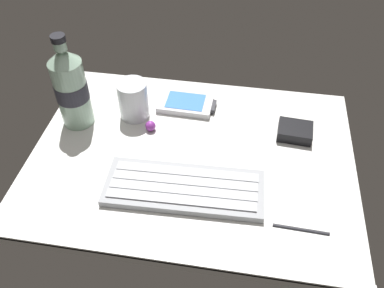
# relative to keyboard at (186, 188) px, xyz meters

# --- Properties ---
(ground_plane) EXTENTS (0.64, 0.48, 0.03)m
(ground_plane) POSITION_rel_keyboard_xyz_m (-0.00, 0.09, -0.02)
(ground_plane) COLOR silver
(keyboard) EXTENTS (0.29, 0.12, 0.02)m
(keyboard) POSITION_rel_keyboard_xyz_m (0.00, 0.00, 0.00)
(keyboard) COLOR #93969B
(keyboard) RESTS_ON ground_plane
(handheld_device) EXTENTS (0.13, 0.08, 0.02)m
(handheld_device) POSITION_rel_keyboard_xyz_m (-0.04, 0.24, -0.00)
(handheld_device) COLOR silver
(handheld_device) RESTS_ON ground_plane
(juice_cup) EXTENTS (0.06, 0.06, 0.09)m
(juice_cup) POSITION_rel_keyboard_xyz_m (-0.15, 0.19, 0.03)
(juice_cup) COLOR silver
(juice_cup) RESTS_ON ground_plane
(water_bottle) EXTENTS (0.07, 0.07, 0.21)m
(water_bottle) POSITION_rel_keyboard_xyz_m (-0.26, 0.15, 0.08)
(water_bottle) COLOR #9EC1A8
(water_bottle) RESTS_ON ground_plane
(charger_block) EXTENTS (0.07, 0.06, 0.02)m
(charger_block) POSITION_rel_keyboard_xyz_m (0.20, 0.18, 0.00)
(charger_block) COLOR black
(charger_block) RESTS_ON ground_plane
(trackball_mouse) EXTENTS (0.02, 0.02, 0.02)m
(trackball_mouse) POSITION_rel_keyboard_xyz_m (-0.10, 0.15, 0.00)
(trackball_mouse) COLOR purple
(trackball_mouse) RESTS_ON ground_plane
(stylus_pen) EXTENTS (0.10, 0.01, 0.01)m
(stylus_pen) POSITION_rel_keyboard_xyz_m (0.21, -0.05, -0.00)
(stylus_pen) COLOR #26262B
(stylus_pen) RESTS_ON ground_plane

